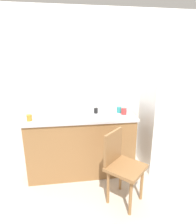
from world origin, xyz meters
name	(u,v)px	position (x,y,z in m)	size (l,w,h in m)	color
ground_plane	(102,197)	(0.00, 0.00, 0.00)	(8.00, 8.00, 0.00)	#BCB2A3
back_wall	(92,90)	(0.00, 1.00, 1.22)	(4.80, 0.10, 2.43)	silver
cabinet_base	(81,145)	(-0.22, 0.65, 0.44)	(1.53, 0.60, 0.88)	olive
countertop	(81,116)	(-0.22, 0.65, 0.90)	(1.57, 0.64, 0.04)	#B7B7BC
faucet	(71,103)	(-0.36, 0.90, 1.04)	(0.02, 0.02, 0.25)	#B7B7BC
refrigerator	(162,124)	(1.07, 0.65, 0.71)	(0.57, 0.60, 1.42)	white
chair	(121,164)	(0.22, -0.05, 0.50)	(0.57, 0.57, 0.89)	olive
dish_tray	(79,114)	(-0.25, 0.63, 0.94)	(0.28, 0.20, 0.05)	white
cup_orange	(29,118)	(-0.90, 0.49, 0.96)	(0.07, 0.07, 0.08)	orange
cup_teal	(119,110)	(0.37, 0.70, 0.96)	(0.08, 0.08, 0.09)	teal
cup_red	(124,111)	(0.42, 0.59, 0.96)	(0.08, 0.08, 0.10)	red
cup_black	(96,110)	(0.02, 0.72, 0.96)	(0.06, 0.06, 0.08)	black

